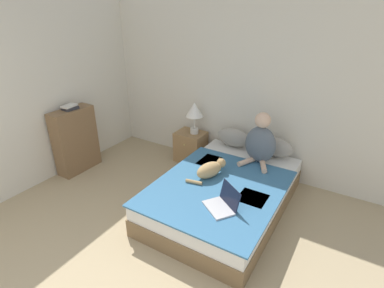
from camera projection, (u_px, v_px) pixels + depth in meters
wall_back at (238, 87)px, 4.39m from camera, size 5.33×0.05×2.55m
wall_side at (26, 97)px, 3.95m from camera, size 0.05×4.76×2.55m
bed at (224, 194)px, 3.78m from camera, size 1.44×2.12×0.42m
pillow_near at (234, 137)px, 4.50m from camera, size 0.53×0.21×0.28m
pillow_far at (275, 147)px, 4.20m from camera, size 0.53×0.21×0.28m
person_sitting at (260, 142)px, 3.98m from camera, size 0.42×0.41×0.71m
cat_tabby at (210, 169)px, 3.72m from camera, size 0.34×0.53×0.19m
laptop_open at (222, 204)px, 3.16m from camera, size 0.44×0.42×0.24m
nightstand at (191, 147)px, 4.93m from camera, size 0.46×0.39×0.50m
table_lamp at (194, 112)px, 4.65m from camera, size 0.27×0.27×0.51m
bookshelf at (76, 140)px, 4.57m from camera, size 0.26×0.66×0.99m
book_stack_top at (70, 107)px, 4.35m from camera, size 0.17×0.23×0.07m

